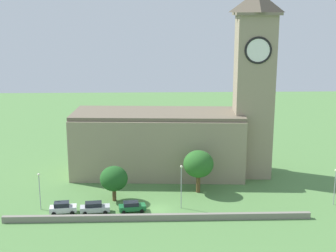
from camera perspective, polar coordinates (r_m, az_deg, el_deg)
ground_plane at (r=92.19m, az=-1.39°, el=-6.22°), size 200.00×200.00×0.00m
church at (r=92.45m, az=1.70°, el=-0.26°), size 39.12×14.63×34.83m
quay_barrier at (r=74.25m, az=-1.25°, el=-10.84°), size 47.08×0.70×1.00m
car_white at (r=78.17m, az=-12.45°, el=-9.51°), size 4.36×2.48×1.92m
car_silver at (r=77.47m, az=-8.76°, el=-9.60°), size 4.80×2.41×1.81m
car_green at (r=77.39m, az=-4.34°, el=-9.56°), size 4.45×2.52×1.64m
streetlamp_west_end at (r=79.41m, az=-15.12°, el=-6.81°), size 0.44×0.44×6.14m
streetlamp_west_mid at (r=76.97m, az=1.59°, el=-6.45°), size 0.44×0.44×7.30m
streetlamp_central at (r=83.06m, az=19.34°, el=-6.18°), size 0.44×0.44×6.20m
tree_riverside_west at (r=80.74m, az=-6.49°, el=-6.27°), size 4.66×4.66×6.04m
tree_riverside_east at (r=83.65m, az=3.66°, el=-4.57°), size 5.29×5.29×7.62m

